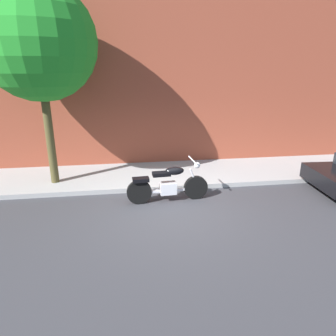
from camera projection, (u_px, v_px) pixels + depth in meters
ground_plane at (171, 210)px, 7.79m from camera, size 60.00×60.00×0.00m
sidewalk at (160, 175)px, 10.13m from camera, size 24.62×2.48×0.14m
building_facade at (154, 42)px, 10.16m from camera, size 24.62×0.50×8.66m
motorcycle at (168, 185)px, 8.16m from camera, size 2.25×0.70×1.17m
street_tree at (38, 42)px, 8.03m from camera, size 3.17×3.17×5.75m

